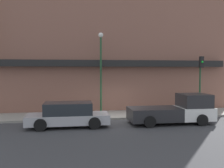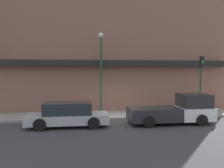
# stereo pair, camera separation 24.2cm
# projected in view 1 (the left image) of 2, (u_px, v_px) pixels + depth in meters

# --- Properties ---
(ground_plane) EXTENTS (80.00, 80.00, 0.00)m
(ground_plane) POSITION_uv_depth(u_px,v_px,m) (119.00, 120.00, 16.65)
(ground_plane) COLOR #38383A
(sidewalk) EXTENTS (36.00, 3.11, 0.14)m
(sidewalk) POSITION_uv_depth(u_px,v_px,m) (115.00, 115.00, 18.18)
(sidewalk) COLOR gray
(sidewalk) RESTS_ON ground
(building) EXTENTS (19.80, 3.80, 10.14)m
(building) POSITION_uv_depth(u_px,v_px,m) (109.00, 49.00, 20.90)
(building) COLOR brown
(building) RESTS_ON ground
(pickup_truck) EXTENTS (5.22, 2.15, 1.82)m
(pickup_truck) POSITION_uv_depth(u_px,v_px,m) (176.00, 111.00, 15.62)
(pickup_truck) COLOR white
(pickup_truck) RESTS_ON ground
(parked_car) EXTENTS (4.76, 1.99, 1.44)m
(parked_car) POSITION_uv_depth(u_px,v_px,m) (68.00, 115.00, 14.61)
(parked_car) COLOR #ADADB2
(parked_car) RESTS_ON ground
(fire_hydrant) EXTENTS (0.17, 0.17, 0.63)m
(fire_hydrant) POSITION_uv_depth(u_px,v_px,m) (84.00, 113.00, 16.87)
(fire_hydrant) COLOR red
(fire_hydrant) RESTS_ON sidewalk
(street_lamp) EXTENTS (0.36, 0.36, 5.92)m
(street_lamp) POSITION_uv_depth(u_px,v_px,m) (101.00, 64.00, 18.22)
(street_lamp) COLOR #1E4728
(street_lamp) RESTS_ON sidewalk
(traffic_light) EXTENTS (0.28, 0.42, 4.17)m
(traffic_light) POSITION_uv_depth(u_px,v_px,m) (201.00, 75.00, 18.00)
(traffic_light) COLOR #1E4728
(traffic_light) RESTS_ON sidewalk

